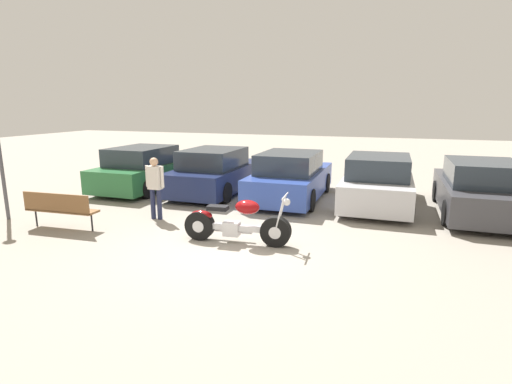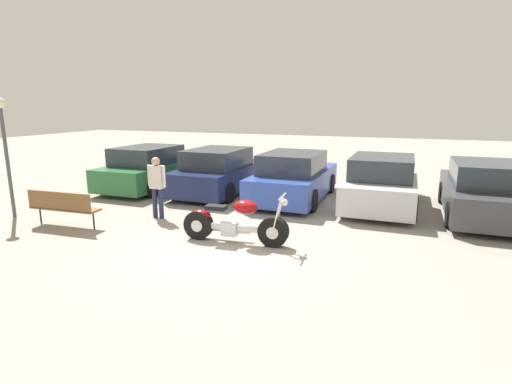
{
  "view_description": "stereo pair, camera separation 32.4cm",
  "coord_description": "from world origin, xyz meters",
  "views": [
    {
      "loc": [
        3.0,
        -7.11,
        2.89
      ],
      "look_at": [
        -0.0,
        1.65,
        0.85
      ],
      "focal_mm": 28.0,
      "sensor_mm": 36.0,
      "label": 1
    },
    {
      "loc": [
        3.3,
        -7.0,
        2.89
      ],
      "look_at": [
        -0.0,
        1.65,
        0.85
      ],
      "focal_mm": 28.0,
      "sensor_mm": 36.0,
      "label": 2
    }
  ],
  "objects": [
    {
      "name": "ground_plane",
      "position": [
        0.0,
        0.0,
        0.0
      ],
      "size": [
        60.0,
        60.0,
        0.0
      ],
      "primitive_type": "plane",
      "color": "gray"
    },
    {
      "name": "parked_car_dark_grey",
      "position": [
        5.24,
        4.48,
        0.68
      ],
      "size": [
        1.95,
        4.27,
        1.48
      ],
      "color": "#3D3D42",
      "rests_on": "ground_plane"
    },
    {
      "name": "parked_car_green",
      "position": [
        -5.07,
        4.6,
        0.68
      ],
      "size": [
        1.95,
        4.27,
        1.48
      ],
      "color": "#286B38",
      "rests_on": "ground_plane"
    },
    {
      "name": "lamp_post",
      "position": [
        -6.23,
        0.17,
        2.08
      ],
      "size": [
        0.26,
        0.26,
        3.05
      ],
      "color": "#4C4C51",
      "rests_on": "ground_plane"
    },
    {
      "name": "person_standing",
      "position": [
        -2.63,
        1.42,
        0.94
      ],
      "size": [
        0.52,
        0.21,
        1.59
      ],
      "color": "#232847",
      "rests_on": "ground_plane"
    },
    {
      "name": "park_bench",
      "position": [
        -4.27,
        -0.07,
        0.55
      ],
      "size": [
        1.8,
        0.5,
        0.89
      ],
      "color": "brown",
      "rests_on": "ground_plane"
    },
    {
      "name": "motorcycle",
      "position": [
        -0.02,
        0.41,
        0.43
      ],
      "size": [
        2.33,
        0.62,
        1.1
      ],
      "color": "black",
      "rests_on": "ground_plane"
    },
    {
      "name": "parked_car_blue",
      "position": [
        0.09,
        4.69,
        0.68
      ],
      "size": [
        1.95,
        4.27,
        1.48
      ],
      "color": "#2D479E",
      "rests_on": "ground_plane"
    },
    {
      "name": "parked_car_navy",
      "position": [
        -2.49,
        4.81,
        0.68
      ],
      "size": [
        1.95,
        4.27,
        1.48
      ],
      "color": "#19234C",
      "rests_on": "ground_plane"
    },
    {
      "name": "parked_car_silver",
      "position": [
        2.67,
        4.75,
        0.68
      ],
      "size": [
        1.95,
        4.27,
        1.48
      ],
      "color": "#BCBCC1",
      "rests_on": "ground_plane"
    }
  ]
}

